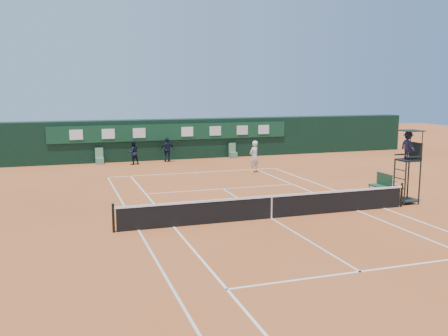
# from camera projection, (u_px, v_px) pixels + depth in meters

# --- Properties ---
(ground) EXTENTS (90.00, 90.00, 0.00)m
(ground) POSITION_uv_depth(u_px,v_px,m) (271.00, 218.00, 20.59)
(ground) COLOR #C5602E
(ground) RESTS_ON ground
(court_lines) EXTENTS (11.05, 23.85, 0.01)m
(court_lines) POSITION_uv_depth(u_px,v_px,m) (271.00, 218.00, 20.59)
(court_lines) COLOR white
(court_lines) RESTS_ON ground
(tennis_net) EXTENTS (12.90, 0.10, 1.10)m
(tennis_net) POSITION_uv_depth(u_px,v_px,m) (271.00, 206.00, 20.51)
(tennis_net) COLOR black
(tennis_net) RESTS_ON ground
(back_wall) EXTENTS (40.00, 1.65, 3.00)m
(back_wall) POSITION_uv_depth(u_px,v_px,m) (172.00, 139.00, 37.91)
(back_wall) COLOR black
(back_wall) RESTS_ON ground
(linesman_chair_left) EXTENTS (0.55, 0.50, 1.15)m
(linesman_chair_left) POSITION_uv_depth(u_px,v_px,m) (100.00, 160.00, 35.20)
(linesman_chair_left) COLOR #598968
(linesman_chair_left) RESTS_ON ground
(linesman_chair_right) EXTENTS (0.55, 0.50, 1.15)m
(linesman_chair_right) POSITION_uv_depth(u_px,v_px,m) (233.00, 154.00, 38.33)
(linesman_chair_right) COLOR #527E60
(linesman_chair_right) RESTS_ON ground
(umpire_chair) EXTENTS (0.96, 0.95, 3.42)m
(umpire_chair) POSITION_uv_depth(u_px,v_px,m) (408.00, 151.00, 22.92)
(umpire_chair) COLOR black
(umpire_chair) RESTS_ON ground
(player_bench) EXTENTS (0.56, 1.20, 1.10)m
(player_bench) POSITION_uv_depth(u_px,v_px,m) (382.00, 183.00, 25.00)
(player_bench) COLOR #193E2B
(player_bench) RESTS_ON ground
(tennis_bag) EXTENTS (0.65, 0.93, 0.32)m
(tennis_bag) POSITION_uv_depth(u_px,v_px,m) (395.00, 200.00, 23.28)
(tennis_bag) COLOR black
(tennis_bag) RESTS_ON ground
(cooler) EXTENTS (0.57, 0.57, 0.65)m
(cooler) POSITION_uv_depth(u_px,v_px,m) (388.00, 186.00, 25.72)
(cooler) COLOR white
(cooler) RESTS_ON ground
(tennis_ball) EXTENTS (0.07, 0.07, 0.07)m
(tennis_ball) POSITION_uv_depth(u_px,v_px,m) (250.00, 171.00, 32.00)
(tennis_ball) COLOR #CCE836
(tennis_ball) RESTS_ON ground
(player) EXTENTS (0.88, 0.77, 2.02)m
(player) POSITION_uv_depth(u_px,v_px,m) (254.00, 157.00, 31.77)
(player) COLOR silver
(player) RESTS_ON ground
(ball_kid_left) EXTENTS (0.98, 0.87, 1.70)m
(ball_kid_left) POSITION_uv_depth(u_px,v_px,m) (133.00, 153.00, 35.02)
(ball_kid_left) COLOR black
(ball_kid_left) RESTS_ON ground
(ball_kid_right) EXTENTS (1.06, 0.48, 1.77)m
(ball_kid_right) POSITION_uv_depth(u_px,v_px,m) (167.00, 150.00, 36.27)
(ball_kid_right) COLOR black
(ball_kid_right) RESTS_ON ground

